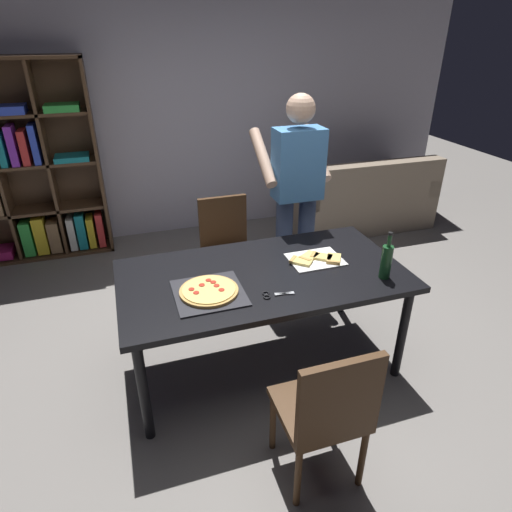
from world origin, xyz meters
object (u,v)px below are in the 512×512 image
object	(u,v)px
chair_near_camera	(327,410)
pepperoni_pizza_on_tray	(209,291)
bookshelf	(24,171)
chair_far_side	(227,243)
person_serving_pizza	(296,191)
dining_table	(263,282)
couch	(359,202)
kitchen_scissors	(273,295)
wine_bottle	(386,261)

from	to	relation	value
chair_near_camera	pepperoni_pizza_on_tray	xyz separation A→B (m)	(-0.39, 0.84, 0.25)
bookshelf	pepperoni_pizza_on_tray	xyz separation A→B (m)	(1.30, -2.51, -0.14)
chair_far_side	person_serving_pizza	world-z (taller)	person_serving_pizza
dining_table	couch	xyz separation A→B (m)	(1.90, 1.99, -0.38)
pepperoni_pizza_on_tray	kitchen_scissors	bearing A→B (deg)	-21.09
chair_far_side	wine_bottle	world-z (taller)	wine_bottle
person_serving_pizza	pepperoni_pizza_on_tray	bearing A→B (deg)	-136.24
person_serving_pizza	pepperoni_pizza_on_tray	world-z (taller)	person_serving_pizza
dining_table	chair_far_side	xyz separation A→B (m)	(0.00, 0.97, -0.17)
bookshelf	dining_table	bearing A→B (deg)	-54.61
wine_bottle	kitchen_scissors	distance (m)	0.76
chair_far_side	wine_bottle	bearing A→B (deg)	-60.41
person_serving_pizza	chair_near_camera	bearing A→B (deg)	-107.27
bookshelf	person_serving_pizza	bearing A→B (deg)	-36.10
chair_far_side	kitchen_scissors	distance (m)	1.27
dining_table	kitchen_scissors	distance (m)	0.28
chair_far_side	couch	bearing A→B (deg)	28.05
chair_near_camera	chair_far_side	size ratio (longest dim) A/B	1.00
bookshelf	kitchen_scissors	size ratio (longest dim) A/B	9.89
dining_table	pepperoni_pizza_on_tray	size ratio (longest dim) A/B	4.48
dining_table	bookshelf	distance (m)	2.93
chair_far_side	bookshelf	size ratio (longest dim) A/B	0.46
dining_table	wine_bottle	size ratio (longest dim) A/B	5.88
couch	person_serving_pizza	world-z (taller)	person_serving_pizza
wine_bottle	kitchen_scissors	world-z (taller)	wine_bottle
kitchen_scissors	dining_table	bearing A→B (deg)	83.38
dining_table	pepperoni_pizza_on_tray	bearing A→B (deg)	-161.05
chair_far_side	person_serving_pizza	bearing A→B (deg)	-22.27
chair_far_side	kitchen_scissors	world-z (taller)	chair_far_side
person_serving_pizza	kitchen_scissors	world-z (taller)	person_serving_pizza
wine_bottle	kitchen_scissors	bearing A→B (deg)	178.56
couch	kitchen_scissors	size ratio (longest dim) A/B	8.66
dining_table	chair_near_camera	world-z (taller)	chair_near_camera
dining_table	pepperoni_pizza_on_tray	world-z (taller)	pepperoni_pizza_on_tray
chair_near_camera	pepperoni_pizza_on_tray	bearing A→B (deg)	114.88
couch	pepperoni_pizza_on_tray	xyz separation A→B (m)	(-2.29, -2.12, 0.46)
chair_far_side	bookshelf	xyz separation A→B (m)	(-1.69, 1.40, 0.39)
couch	bookshelf	world-z (taller)	bookshelf
chair_near_camera	pepperoni_pizza_on_tray	world-z (taller)	chair_near_camera
chair_far_side	bookshelf	bearing A→B (deg)	140.27
person_serving_pizza	pepperoni_pizza_on_tray	size ratio (longest dim) A/B	4.22
kitchen_scissors	pepperoni_pizza_on_tray	bearing A→B (deg)	158.91
bookshelf	pepperoni_pizza_on_tray	size ratio (longest dim) A/B	4.70
bookshelf	kitchen_scissors	xyz separation A→B (m)	(1.66, -2.65, -0.15)
bookshelf	kitchen_scissors	bearing A→B (deg)	-57.97
chair_near_camera	wine_bottle	distance (m)	1.05
bookshelf	pepperoni_pizza_on_tray	world-z (taller)	bookshelf
chair_far_side	kitchen_scissors	xyz separation A→B (m)	(-0.03, -1.25, 0.24)
chair_near_camera	chair_far_side	distance (m)	1.95
wine_bottle	bookshelf	bearing A→B (deg)	132.06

